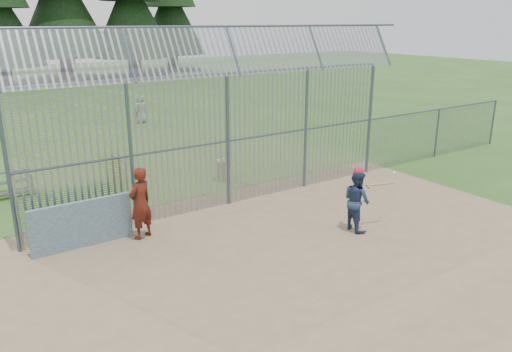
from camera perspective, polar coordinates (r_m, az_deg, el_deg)
ground at (r=12.87m, az=5.03°, el=-7.76°), size 120.00×120.00×0.00m
dirt_infield at (r=12.52m, az=6.48°, el=-8.50°), size 14.00×10.00×0.02m
dugout_wall at (r=13.15m, az=-19.25°, el=-5.22°), size 2.50×0.12×1.20m
batter at (r=13.61m, az=11.43°, el=-2.76°), size 0.72×0.87×1.66m
onlooker at (r=13.13m, az=-13.06°, el=-3.04°), size 0.82×0.68×1.91m
bg_kid_standing at (r=28.32m, az=-13.01°, el=7.47°), size 0.86×0.67×1.55m
bg_kid_seated at (r=28.88m, az=-13.50°, el=6.86°), size 0.49×0.28×0.80m
batting_gear at (r=13.47m, az=12.18°, el=0.21°), size 1.46×0.43×0.62m
trash_can at (r=17.70m, az=-3.78°, el=0.70°), size 0.56×0.56×0.82m
backstop_fence at (r=15.78m, az=2.55°, el=6.08°), size 20.09×0.81×5.30m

